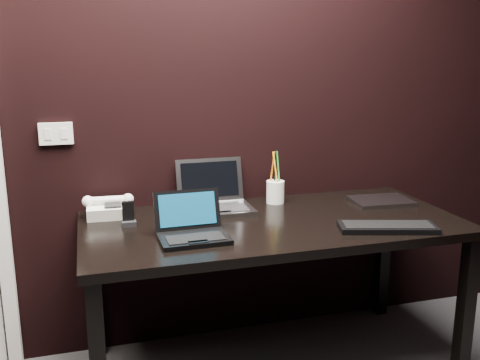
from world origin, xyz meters
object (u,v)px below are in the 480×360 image
object	(u,v)px
closed_laptop	(381,201)
desk	(273,237)
ext_keyboard	(388,227)
mobile_phone	(128,217)
silver_laptop	(215,201)
desk_phone	(109,208)
netbook	(192,230)
pen_cup	(275,191)

from	to	relation	value
closed_laptop	desk	bearing A→B (deg)	-168.86
ext_keyboard	desk	bearing A→B (deg)	148.34
ext_keyboard	mobile_phone	bearing A→B (deg)	160.46
silver_laptop	ext_keyboard	world-z (taller)	silver_laptop
ext_keyboard	mobile_phone	distance (m)	1.13
mobile_phone	desk_phone	bearing A→B (deg)	115.54
netbook	silver_laptop	xyz separation A→B (m)	(0.19, 0.37, 0.01)
closed_laptop	pen_cup	xyz separation A→B (m)	(-0.51, 0.15, 0.05)
closed_laptop	netbook	bearing A→B (deg)	-165.93
netbook	ext_keyboard	size ratio (longest dim) A/B	0.65
desk	silver_laptop	distance (m)	0.34
closed_laptop	pen_cup	world-z (taller)	pen_cup
desk	ext_keyboard	bearing A→B (deg)	-31.66
closed_laptop	desk_phone	size ratio (longest dim) A/B	1.31
ext_keyboard	desk_phone	xyz separation A→B (m)	(-1.14, 0.54, 0.03)
netbook	desk_phone	size ratio (longest dim) A/B	1.20
desk	closed_laptop	distance (m)	0.64
netbook	silver_laptop	world-z (taller)	silver_laptop
closed_laptop	desk_phone	xyz separation A→B (m)	(-1.33, 0.15, 0.03)
silver_laptop	mobile_phone	size ratio (longest dim) A/B	3.12
mobile_phone	pen_cup	bearing A→B (deg)	12.45
pen_cup	closed_laptop	bearing A→B (deg)	-16.71
desk_phone	closed_laptop	bearing A→B (deg)	-6.44
desk	pen_cup	distance (m)	0.33
pen_cup	mobile_phone	bearing A→B (deg)	-167.55
silver_laptop	desk_phone	size ratio (longest dim) A/B	1.42
netbook	silver_laptop	distance (m)	0.42
netbook	desk_phone	world-z (taller)	netbook
netbook	desk	bearing A→B (deg)	18.52
mobile_phone	ext_keyboard	bearing A→B (deg)	-19.54
silver_laptop	closed_laptop	bearing A→B (deg)	-7.83
desk	mobile_phone	bearing A→B (deg)	169.89
desk_phone	ext_keyboard	bearing A→B (deg)	-25.29
netbook	closed_laptop	world-z (taller)	netbook
netbook	desk_phone	distance (m)	0.51
desk_phone	mobile_phone	world-z (taller)	same
desk_phone	pen_cup	world-z (taller)	pen_cup
mobile_phone	pen_cup	size ratio (longest dim) A/B	0.40
closed_laptop	silver_laptop	bearing A→B (deg)	172.17
desk	desk_phone	bearing A→B (deg)	158.91
pen_cup	ext_keyboard	bearing A→B (deg)	-59.72
netbook	ext_keyboard	distance (m)	0.84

